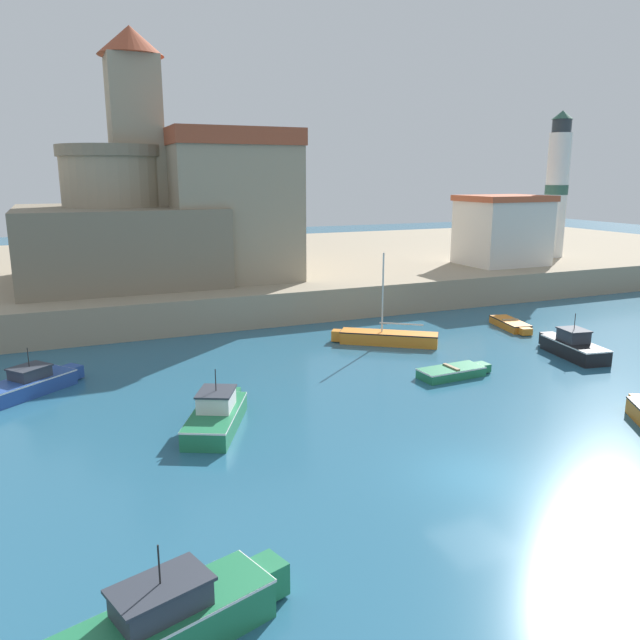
# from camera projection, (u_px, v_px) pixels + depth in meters

# --- Properties ---
(ground_plane) EXTENTS (200.00, 200.00, 0.00)m
(ground_plane) POSITION_uv_depth(u_px,v_px,m) (476.00, 476.00, 21.17)
(ground_plane) COLOR #28607F
(quay_seawall) EXTENTS (120.00, 40.00, 2.28)m
(quay_seawall) POSITION_uv_depth(u_px,v_px,m) (198.00, 271.00, 59.29)
(quay_seawall) COLOR gray
(quay_seawall) RESTS_ON ground
(sailboat_orange_0) EXTENTS (5.83, 4.57, 5.55)m
(sailboat_orange_0) POSITION_uv_depth(u_px,v_px,m) (387.00, 337.00, 37.70)
(sailboat_orange_0) COLOR orange
(sailboat_orange_0) RESTS_ON ground
(dinghy_orange_1) EXTENTS (2.00, 4.24, 0.59)m
(dinghy_orange_1) POSITION_uv_depth(u_px,v_px,m) (511.00, 324.00, 41.67)
(dinghy_orange_1) COLOR orange
(dinghy_orange_1) RESTS_ON ground
(motorboat_green_2) EXTENTS (3.61, 5.37, 2.45)m
(motorboat_green_2) POSITION_uv_depth(u_px,v_px,m) (217.00, 414.00, 25.21)
(motorboat_green_2) COLOR #237A4C
(motorboat_green_2) RESTS_ON ground
(motorboat_blue_4) EXTENTS (4.83, 4.20, 2.20)m
(motorboat_blue_4) POSITION_uv_depth(u_px,v_px,m) (30.00, 383.00, 29.19)
(motorboat_blue_4) COLOR #284C9E
(motorboat_blue_4) RESTS_ON ground
(dinghy_green_5) EXTENTS (4.05, 1.57, 0.58)m
(dinghy_green_5) POSITION_uv_depth(u_px,v_px,m) (453.00, 371.00, 31.62)
(dinghy_green_5) COLOR #237A4C
(dinghy_green_5) RESTS_ON ground
(motorboat_black_6) EXTENTS (2.32, 5.05, 2.47)m
(motorboat_black_6) POSITION_uv_depth(u_px,v_px,m) (573.00, 346.00, 35.15)
(motorboat_black_6) COLOR black
(motorboat_black_6) RESTS_ON ground
(motorboat_green_7) EXTENTS (6.22, 3.14, 2.53)m
(motorboat_green_7) POSITION_uv_depth(u_px,v_px,m) (159.00, 627.00, 13.24)
(motorboat_green_7) COLOR #237A4C
(motorboat_green_7) RESTS_ON ground
(church) EXTENTS (13.22, 17.01, 17.86)m
(church) POSITION_uv_depth(u_px,v_px,m) (207.00, 197.00, 49.87)
(church) COLOR gray
(church) RESTS_ON quay_seawall
(fortress) EXTENTS (13.87, 13.87, 9.80)m
(fortress) POSITION_uv_depth(u_px,v_px,m) (117.00, 234.00, 46.24)
(fortress) COLOR gray
(fortress) RESTS_ON quay_seawall
(lighthouse) EXTENTS (2.11, 2.11, 13.57)m
(lighthouse) POSITION_uv_depth(u_px,v_px,m) (557.00, 187.00, 59.13)
(lighthouse) COLOR silver
(lighthouse) RESTS_ON quay_seawall
(harbor_shed_near_wharf) EXTENTS (7.10, 5.88, 6.01)m
(harbor_shed_near_wharf) POSITION_uv_depth(u_px,v_px,m) (502.00, 230.00, 54.79)
(harbor_shed_near_wharf) COLOR silver
(harbor_shed_near_wharf) RESTS_ON quay_seawall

